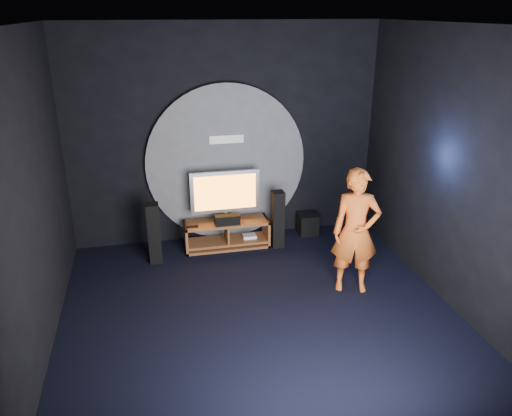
{
  "coord_description": "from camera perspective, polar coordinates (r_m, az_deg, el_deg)",
  "views": [
    {
      "loc": [
        -1.23,
        -5.28,
        3.65
      ],
      "look_at": [
        0.18,
        1.05,
        1.05
      ],
      "focal_mm": 35.0,
      "sensor_mm": 36.0,
      "label": 1
    }
  ],
  "objects": [
    {
      "name": "ceiling",
      "position": [
        5.43,
        0.57,
        20.29
      ],
      "size": [
        5.0,
        5.0,
        0.01
      ],
      "primitive_type": "cube",
      "color": "black",
      "rests_on": "back_wall"
    },
    {
      "name": "subwoofer",
      "position": [
        8.69,
        5.91,
        -1.82
      ],
      "size": [
        0.33,
        0.33,
        0.36
      ],
      "primitive_type": "cube",
      "color": "black",
      "rests_on": "ground"
    },
    {
      "name": "right_wall",
      "position": [
        6.74,
        21.73,
        3.88
      ],
      "size": [
        0.04,
        5.0,
        3.5
      ],
      "primitive_type": "cube",
      "color": "black",
      "rests_on": "ground"
    },
    {
      "name": "left_wall",
      "position": [
        5.76,
        -24.52,
        0.5
      ],
      "size": [
        0.04,
        5.0,
        3.5
      ],
      "primitive_type": "cube",
      "color": "black",
      "rests_on": "ground"
    },
    {
      "name": "floor",
      "position": [
        6.54,
        0.45,
        -12.1
      ],
      "size": [
        5.0,
        5.0,
        0.0
      ],
      "primitive_type": "plane",
      "color": "black",
      "rests_on": "ground"
    },
    {
      "name": "back_wall",
      "position": [
        8.11,
        -3.53,
        8.24
      ],
      "size": [
        5.0,
        0.04,
        3.5
      ],
      "primitive_type": "cube",
      "color": "black",
      "rests_on": "ground"
    },
    {
      "name": "player",
      "position": [
        6.83,
        11.34,
        -2.66
      ],
      "size": [
        0.73,
        0.58,
        1.74
      ],
      "primitive_type": "imported",
      "rotation": [
        0.0,
        0.0,
        -0.28
      ],
      "color": "orange",
      "rests_on": "ground"
    },
    {
      "name": "remote",
      "position": [
        7.91,
        -7.28,
        -2.13
      ],
      "size": [
        0.18,
        0.05,
        0.02
      ],
      "primitive_type": "cube",
      "color": "black",
      "rests_on": "media_console"
    },
    {
      "name": "center_speaker",
      "position": [
        7.95,
        -3.29,
        -1.34
      ],
      "size": [
        0.4,
        0.15,
        0.15
      ],
      "primitive_type": "cube",
      "color": "black",
      "rests_on": "media_console"
    },
    {
      "name": "tower_speaker_left",
      "position": [
        7.74,
        -11.56,
        -2.84
      ],
      "size": [
        0.19,
        0.21,
        0.95
      ],
      "primitive_type": "cube",
      "color": "black",
      "rests_on": "ground"
    },
    {
      "name": "front_wall",
      "position": [
        3.59,
        9.71,
        -10.51
      ],
      "size": [
        5.0,
        0.04,
        3.5
      ],
      "primitive_type": "cube",
      "color": "black",
      "rests_on": "ground"
    },
    {
      "name": "media_console",
      "position": [
        8.19,
        -3.32,
        -3.16
      ],
      "size": [
        1.37,
        0.45,
        0.45
      ],
      "color": "#984F2F",
      "rests_on": "ground"
    },
    {
      "name": "tv",
      "position": [
        7.98,
        -3.56,
        1.65
      ],
      "size": [
        1.11,
        0.22,
        0.83
      ],
      "color": "silver",
      "rests_on": "media_console"
    },
    {
      "name": "wall_disc_panel",
      "position": [
        8.17,
        -3.4,
        5.09
      ],
      "size": [
        2.6,
        0.11,
        2.6
      ],
      "color": "#515156",
      "rests_on": "ground"
    },
    {
      "name": "tower_speaker_right",
      "position": [
        8.08,
        2.48,
        -1.31
      ],
      "size": [
        0.19,
        0.21,
        0.95
      ],
      "primitive_type": "cube",
      "color": "black",
      "rests_on": "ground"
    }
  ]
}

